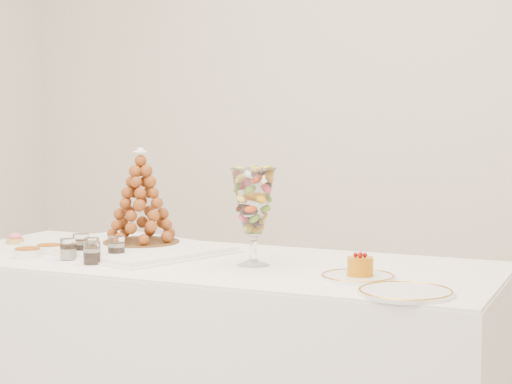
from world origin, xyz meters
The scene contains 15 objects.
buffet_table centered at (-0.05, 0.12, 0.36)m, with size 1.93×0.81×0.73m.
lace_tray centered at (-0.40, 0.18, 0.74)m, with size 0.64×0.48×0.02m, color white.
macaron_vase centered at (0.13, 0.10, 0.93)m, with size 0.14×0.14×0.31m.
cake_plate centered at (0.51, 0.03, 0.73)m, with size 0.22×0.22×0.01m, color white.
spare_plate centered at (0.70, -0.13, 0.73)m, with size 0.26×0.26×0.01m, color white.
pink_tart centered at (-0.88, 0.14, 0.75)m, with size 0.07×0.07×0.04m.
verrine_a centered at (-0.48, 0.01, 0.77)m, with size 0.06×0.06×0.08m, color white.
verrine_b centered at (-0.43, 0.00, 0.76)m, with size 0.05×0.05×0.07m, color white.
verrine_c centered at (-0.33, 0.01, 0.77)m, with size 0.06×0.06×0.08m, color white.
verrine_d centered at (-0.47, -0.07, 0.76)m, with size 0.05×0.05×0.07m, color white.
verrine_e centered at (-0.35, -0.11, 0.77)m, with size 0.06×0.06×0.07m, color white.
ramekin_back centered at (-0.62, 0.01, 0.74)m, with size 0.09×0.09×0.03m, color white.
ramekin_front centered at (-0.62, -0.10, 0.74)m, with size 0.09×0.09×0.03m, color white.
croquembouche centered at (-0.39, 0.24, 0.92)m, with size 0.28×0.28×0.34m.
mousse_cake centered at (0.52, 0.03, 0.77)m, with size 0.08×0.08×0.07m.
Camera 1 is at (1.31, -2.34, 1.20)m, focal length 60.00 mm.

